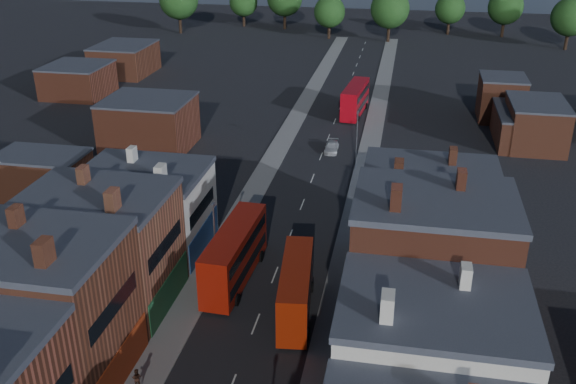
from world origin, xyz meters
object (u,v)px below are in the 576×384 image
at_px(bus_1, 296,289).
at_px(car_3, 332,147).
at_px(bus_2, 355,99).
at_px(ped_1, 137,378).
at_px(car_2, 252,247).
at_px(bus_0, 235,254).

distance_m(bus_1, car_3, 40.09).
xyz_separation_m(bus_2, car_3, (-1.63, -17.96, -2.08)).
xyz_separation_m(bus_2, ped_1, (-9.65, -69.42, -1.85)).
bearing_deg(car_2, bus_0, -90.05).
distance_m(bus_0, car_3, 36.17).
bearing_deg(car_3, bus_2, 83.33).
bearing_deg(ped_1, bus_0, -108.75).
height_order(bus_2, car_2, bus_2).
bearing_deg(car_2, bus_1, -53.80).
distance_m(bus_2, ped_1, 70.11).
distance_m(car_2, car_3, 30.63).
distance_m(bus_0, car_2, 5.94).
xyz_separation_m(car_2, ped_1, (-3.65, -21.14, 0.29)).
relative_size(bus_2, ped_1, 7.80).
bearing_deg(car_3, bus_0, -98.98).
distance_m(car_2, ped_1, 21.46).
bearing_deg(ped_1, car_2, -106.56).
distance_m(bus_0, ped_1, 16.13).
relative_size(bus_1, car_3, 2.44).
height_order(bus_0, bus_2, bus_0).
bearing_deg(bus_0, bus_1, -29.80).
bearing_deg(car_3, car_2, -99.71).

